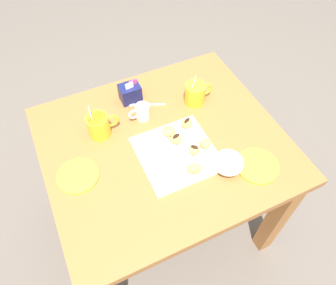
{
  "coord_description": "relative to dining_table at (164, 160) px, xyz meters",
  "views": [
    {
      "loc": [
        -0.32,
        -0.73,
        1.76
      ],
      "look_at": [
        0.01,
        -0.02,
        0.74
      ],
      "focal_mm": 34.46,
      "sensor_mm": 36.0,
      "label": 1
    }
  ],
  "objects": [
    {
      "name": "cream_pitcher_white",
      "position": [
        -0.03,
        0.16,
        0.17
      ],
      "size": [
        0.1,
        0.06,
        0.07
      ],
      "color": "white",
      "rests_on": "dining_table"
    },
    {
      "name": "pastry_plate_square",
      "position": [
        0.02,
        -0.08,
        0.14
      ],
      "size": [
        0.29,
        0.29,
        0.02
      ],
      "primitive_type": "cube",
      "color": "white",
      "rests_on": "dining_table"
    },
    {
      "name": "saucer_lime_left",
      "position": [
        0.27,
        -0.26,
        0.14
      ],
      "size": [
        0.16,
        0.16,
        0.01
      ],
      "primitive_type": "cylinder",
      "color": "#9EC633",
      "rests_on": "dining_table"
    },
    {
      "name": "chocolate_drizzle_0",
      "position": [
        0.08,
        -0.11,
        0.18
      ],
      "size": [
        0.03,
        0.03,
        0.0
      ],
      "primitive_type": "ellipsoid",
      "rotation": [
        0.0,
        0.0,
        5.38
      ],
      "color": "black",
      "rests_on": "beignet_0"
    },
    {
      "name": "beignet_2",
      "position": [
        0.13,
        -0.1,
        0.16
      ],
      "size": [
        0.06,
        0.06,
        0.03
      ],
      "primitive_type": "ellipsoid",
      "rotation": [
        0.0,
        0.0,
        5.22
      ],
      "color": "#DBA351",
      "rests_on": "pastry_plate_square"
    },
    {
      "name": "dining_table",
      "position": [
        0.0,
        0.0,
        0.0
      ],
      "size": [
        0.96,
        0.85,
        0.72
      ],
      "color": "#A36633",
      "rests_on": "ground_plane"
    },
    {
      "name": "ground_plane",
      "position": [
        0.0,
        0.0,
        -0.59
      ],
      "size": [
        8.0,
        8.0,
        0.0
      ],
      "primitive_type": "plane",
      "color": "#665B51"
    },
    {
      "name": "beignet_3",
      "position": [
        0.04,
        -0.18,
        0.17
      ],
      "size": [
        0.06,
        0.05,
        0.03
      ],
      "primitive_type": "ellipsoid",
      "rotation": [
        0.0,
        0.0,
        6.0
      ],
      "color": "#DBA351",
      "rests_on": "pastry_plate_square"
    },
    {
      "name": "beignet_4",
      "position": [
        0.04,
        -0.03,
        0.16
      ],
      "size": [
        0.05,
        0.05,
        0.03
      ],
      "primitive_type": "ellipsoid",
      "rotation": [
        0.0,
        0.0,
        6.16
      ],
      "color": "#DBA351",
      "rests_on": "pastry_plate_square"
    },
    {
      "name": "sugar_caddy",
      "position": [
        -0.03,
        0.28,
        0.17
      ],
      "size": [
        0.09,
        0.07,
        0.11
      ],
      "color": "#191E51",
      "rests_on": "dining_table"
    },
    {
      "name": "chocolate_drizzle_4",
      "position": [
        0.04,
        -0.03,
        0.18
      ],
      "size": [
        0.04,
        0.03,
        0.0
      ],
      "primitive_type": "ellipsoid",
      "rotation": [
        0.0,
        0.0,
        6.64
      ],
      "color": "black",
      "rests_on": "beignet_4"
    },
    {
      "name": "saucer_lime_right",
      "position": [
        -0.36,
        -0.01,
        0.14
      ],
      "size": [
        0.16,
        0.16,
        0.01
      ],
      "primitive_type": "cylinder",
      "color": "#9EC633",
      "rests_on": "dining_table"
    },
    {
      "name": "ice_cream_bowl",
      "position": [
        0.17,
        -0.21,
        0.17
      ],
      "size": [
        0.12,
        0.12,
        0.09
      ],
      "color": "white",
      "rests_on": "dining_table"
    },
    {
      "name": "beignet_1",
      "position": [
        0.12,
        0.02,
        0.16
      ],
      "size": [
        0.05,
        0.05,
        0.03
      ],
      "primitive_type": "ellipsoid",
      "rotation": [
        0.0,
        0.0,
        0.17
      ],
      "color": "#DBA351",
      "rests_on": "pastry_plate_square"
    },
    {
      "name": "coffee_mug_yellow_right",
      "position": [
        0.22,
        0.15,
        0.18
      ],
      "size": [
        0.13,
        0.09,
        0.15
      ],
      "color": "yellow",
      "rests_on": "dining_table"
    },
    {
      "name": "loose_spoon_near_saucer",
      "position": [
        0.0,
        0.23,
        0.14
      ],
      "size": [
        0.15,
        0.07,
        0.01
      ],
      "color": "silver",
      "rests_on": "dining_table"
    },
    {
      "name": "beignet_0",
      "position": [
        0.08,
        -0.11,
        0.16
      ],
      "size": [
        0.06,
        0.06,
        0.03
      ],
      "primitive_type": "ellipsoid",
      "rotation": [
        0.0,
        0.0,
        5.55
      ],
      "color": "#DBA351",
      "rests_on": "pastry_plate_square"
    },
    {
      "name": "coffee_mug_yellow_left",
      "position": [
        -0.22,
        0.15,
        0.18
      ],
      "size": [
        0.13,
        0.09,
        0.15
      ],
      "color": "yellow",
      "rests_on": "dining_table"
    },
    {
      "name": "beignet_5",
      "position": [
        0.03,
        0.02,
        0.16
      ],
      "size": [
        0.05,
        0.05,
        0.03
      ],
      "primitive_type": "ellipsoid",
      "rotation": [
        0.0,
        0.0,
        3.14
      ],
      "color": "#DBA351",
      "rests_on": "pastry_plate_square"
    },
    {
      "name": "chocolate_drizzle_1",
      "position": [
        0.12,
        0.02,
        0.18
      ],
      "size": [
        0.04,
        0.03,
        0.0
      ],
      "primitive_type": "ellipsoid",
      "rotation": [
        0.0,
        0.0,
        0.52
      ],
      "color": "black",
      "rests_on": "beignet_1"
    }
  ]
}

